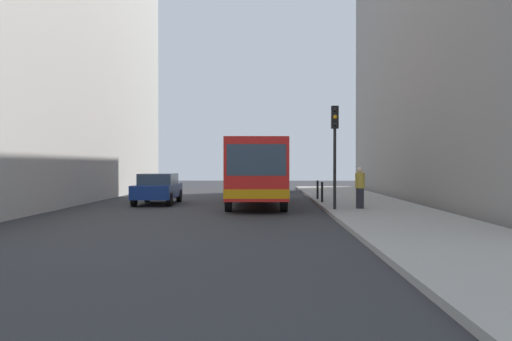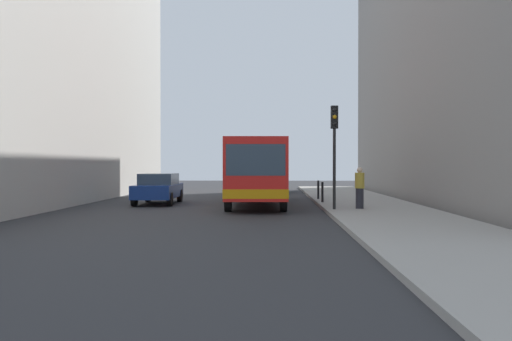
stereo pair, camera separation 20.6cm
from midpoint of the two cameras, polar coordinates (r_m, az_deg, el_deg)
ground_plane at (r=24.09m, az=-0.63°, el=-3.94°), size 80.00×80.00×0.00m
sidewalk at (r=24.46m, az=12.14°, el=-3.71°), size 4.40×40.00×0.15m
building_left at (r=31.17m, az=-22.38°, el=11.17°), size 7.00×32.00×15.29m
building_right at (r=30.71m, az=22.36°, el=13.78°), size 7.00×32.00×17.85m
bus at (r=26.16m, az=0.21°, el=0.21°), size 2.83×11.09×3.00m
car_beside_bus at (r=26.90m, az=-9.97°, el=-1.80°), size 1.93×4.43×1.48m
car_behind_bus at (r=37.42m, az=1.56°, el=-1.10°), size 1.87×4.41×1.48m
traffic_light at (r=21.80m, az=8.49°, el=3.47°), size 0.28×0.33×4.10m
bollard_near at (r=25.77m, az=7.21°, el=-2.25°), size 0.11×0.11×0.95m
bollard_mid at (r=28.07m, az=6.75°, el=-2.01°), size 0.11×0.11×0.95m
pedestrian_near_signal at (r=22.31m, az=11.07°, el=-1.80°), size 0.38×0.38×1.67m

